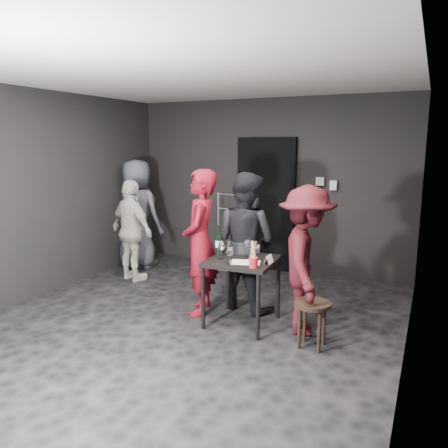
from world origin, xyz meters
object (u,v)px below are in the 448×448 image
at_px(tasting_table, 242,268).
at_px(bystander_cream, 132,231).
at_px(stool, 312,311).
at_px(man_maroon, 306,256).
at_px(woman_black, 246,233).
at_px(server_red, 200,232).
at_px(hand_truck, 227,254).
at_px(wine_bottle, 219,244).
at_px(breadstick_cup, 254,255).
at_px(bystander_grey, 137,205).

relative_size(tasting_table, bystander_cream, 0.50).
bearing_deg(stool, man_maroon, 116.93).
distance_m(woman_black, bystander_cream, 1.96).
xyz_separation_m(tasting_table, woman_black, (-0.16, 0.48, 0.29)).
bearing_deg(bystander_cream, server_red, 173.78).
relative_size(server_red, woman_black, 1.05).
relative_size(hand_truck, wine_bottle, 3.57).
bearing_deg(man_maroon, bystander_cream, 59.37).
distance_m(woman_black, breadstick_cup, 0.83).
bearing_deg(server_red, stool, 56.50).
xyz_separation_m(stool, wine_bottle, (-1.17, 0.29, 0.50)).
distance_m(woman_black, wine_bottle, 0.45).
relative_size(man_maroon, wine_bottle, 4.92).
xyz_separation_m(tasting_table, server_red, (-0.58, 0.11, 0.33)).
distance_m(woman_black, bystander_grey, 2.47).
distance_m(stool, wine_bottle, 1.31).
relative_size(woman_black, bystander_cream, 1.25).
distance_m(bystander_grey, breadstick_cup, 3.16).
bearing_deg(tasting_table, breadstick_cup, -46.53).
height_order(hand_truck, bystander_cream, bystander_cream).
distance_m(bystander_cream, wine_bottle, 1.92).
bearing_deg(man_maroon, woman_black, 48.86).
relative_size(hand_truck, man_maroon, 0.73).
bearing_deg(man_maroon, bystander_grey, 50.48).
xyz_separation_m(bystander_cream, bystander_grey, (-0.37, 0.63, 0.28)).
height_order(tasting_table, bystander_grey, bystander_grey).
relative_size(stool, bystander_cream, 0.31).
bearing_deg(breadstick_cup, wine_bottle, 150.86).
height_order(woman_black, man_maroon, woman_black).
distance_m(tasting_table, stool, 0.93).
xyz_separation_m(hand_truck, server_red, (0.52, -1.86, 0.76)).
relative_size(hand_truck, bystander_cream, 0.82).
height_order(stool, bystander_cream, bystander_cream).
bearing_deg(tasting_table, stool, -14.99).
bearing_deg(wine_bottle, man_maroon, 2.28).
xyz_separation_m(stool, woman_black, (-1.02, 0.71, 0.56)).
height_order(tasting_table, server_red, server_red).
bearing_deg(stool, bystander_cream, 161.26).
relative_size(bystander_cream, wine_bottle, 4.38).
relative_size(stool, woman_black, 0.25).
bearing_deg(stool, wine_bottle, 166.28).
distance_m(man_maroon, breadstick_cup, 0.58).
distance_m(man_maroon, bystander_grey, 3.41).
height_order(server_red, woman_black, server_red).
bearing_deg(woman_black, bystander_cream, 6.64).
height_order(bystander_grey, breadstick_cup, bystander_grey).
xyz_separation_m(tasting_table, man_maroon, (0.70, 0.10, 0.19)).
height_order(woman_black, wine_bottle, woman_black).
distance_m(tasting_table, breadstick_cup, 0.41).
distance_m(stool, woman_black, 1.36).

